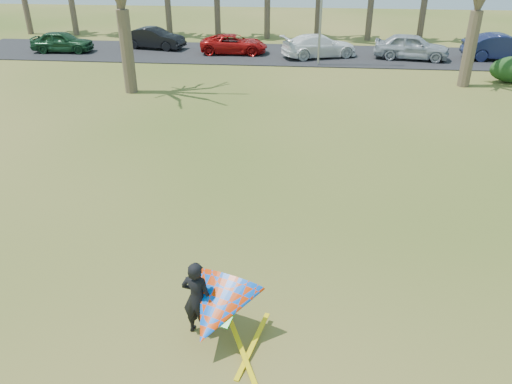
# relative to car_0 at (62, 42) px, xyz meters

# --- Properties ---
(ground) EXTENTS (100.00, 100.00, 0.00)m
(ground) POSITION_rel_car_0_xyz_m (15.95, -24.11, -0.78)
(ground) COLOR #2B5111
(ground) RESTS_ON ground
(parking_strip) EXTENTS (46.00, 7.00, 0.06)m
(parking_strip) POSITION_rel_car_0_xyz_m (15.95, 0.89, -0.75)
(parking_strip) COLOR black
(parking_strip) RESTS_ON ground
(car_0) EXTENTS (4.31, 1.92, 1.44)m
(car_0) POSITION_rel_car_0_xyz_m (0.00, 0.00, 0.00)
(car_0) COLOR #193F23
(car_0) RESTS_ON parking_strip
(car_1) EXTENTS (4.66, 2.36, 1.46)m
(car_1) POSITION_rel_car_0_xyz_m (6.13, 1.78, 0.01)
(car_1) COLOR black
(car_1) RESTS_ON parking_strip
(car_2) EXTENTS (4.72, 2.32, 1.29)m
(car_2) POSITION_rel_car_0_xyz_m (12.12, 0.74, -0.07)
(car_2) COLOR #AA0E0D
(car_2) RESTS_ON parking_strip
(car_3) EXTENTS (5.53, 3.81, 1.49)m
(car_3) POSITION_rel_car_0_xyz_m (18.02, 0.18, 0.02)
(car_3) COLOR white
(car_3) RESTS_ON parking_strip
(car_4) EXTENTS (5.11, 2.71, 1.65)m
(car_4) POSITION_rel_car_0_xyz_m (24.12, 0.18, 0.11)
(car_4) COLOR #A3A9B0
(car_4) RESTS_ON parking_strip
(car_5) EXTENTS (5.03, 1.78, 1.65)m
(car_5) POSITION_rel_car_0_xyz_m (30.07, 0.50, 0.11)
(car_5) COLOR #171E46
(car_5) RESTS_ON parking_strip
(kite_flyer) EXTENTS (2.13, 2.39, 2.02)m
(kite_flyer) POSITION_rel_car_0_xyz_m (15.57, -26.79, 0.07)
(kite_flyer) COLOR black
(kite_flyer) RESTS_ON ground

